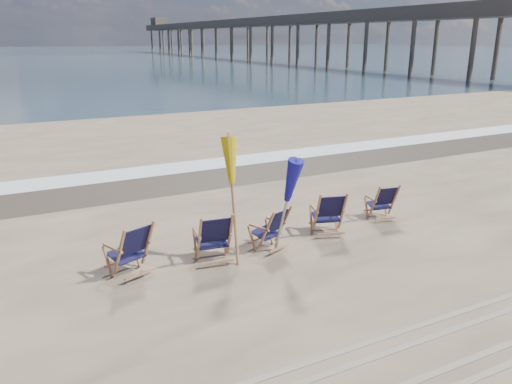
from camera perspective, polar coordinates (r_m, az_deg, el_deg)
ocean at (r=134.95m, az=-25.73°, el=13.93°), size 400.00×400.00×0.00m
surf_foam at (r=16.30m, az=-9.75°, el=2.67°), size 200.00×1.40×0.01m
wet_sand_strip at (r=14.92m, az=-8.01°, el=1.39°), size 200.00×2.60×0.00m
tire_tracks at (r=7.30m, az=18.93°, el=-17.37°), size 80.00×1.30×0.01m
beach_chair_0 at (r=9.09m, az=-12.22°, el=-5.95°), size 0.88×0.93×1.04m
beach_chair_1 at (r=9.26m, az=-2.98°, el=-5.13°), size 0.76×0.83×1.03m
beach_chair_2 at (r=9.94m, az=3.15°, el=-3.85°), size 0.80×0.84×0.93m
beach_chair_3 at (r=10.65m, az=9.89°, el=-2.38°), size 0.83×0.88×1.01m
beach_chair_4 at (r=11.87m, az=15.50°, el=-1.02°), size 0.67×0.73×0.89m
umbrella_yellow at (r=8.93m, az=-2.62°, el=2.82°), size 0.30×0.30×2.35m
umbrella_blue at (r=9.27m, az=3.32°, el=1.31°), size 0.30×0.30×2.01m
fishing_pier at (r=91.34m, az=0.95°, el=17.66°), size 4.40×140.00×9.30m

